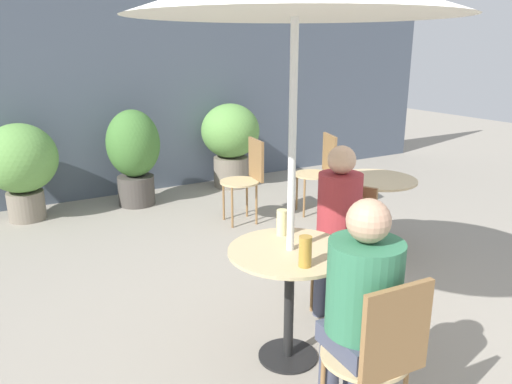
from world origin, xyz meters
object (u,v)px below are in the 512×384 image
Objects in this scene: bistro_chair_0 at (380,349)px; beer_glass_1 at (282,223)px; seated_person_0 at (361,299)px; beer_glass_0 at (305,251)px; seated_person_1 at (338,216)px; potted_plant_0 at (21,163)px; bistro_chair_2 at (321,166)px; potted_plant_2 at (230,138)px; cafe_table_far at (374,196)px; bistro_chair_1 at (346,235)px; cafe_table_near at (290,275)px; potted_plant_1 at (134,152)px; bistro_chair_3 at (248,173)px.

beer_glass_1 is at bearing -93.84° from bistro_chair_0.
beer_glass_0 is (-0.02, 0.44, 0.08)m from seated_person_0.
potted_plant_0 is (-1.70, 3.31, -0.10)m from seated_person_1.
potted_plant_2 is at bearing -148.65° from bistro_chair_2.
beer_glass_1 reaches higher than cafe_table_far.
bistro_chair_2 is 0.84× the size of potted_plant_0.
bistro_chair_2 is (0.32, 1.21, -0.01)m from cafe_table_far.
bistro_chair_1 is 0.74× the size of seated_person_0.
seated_person_1 reaches higher than cafe_table_near.
potted_plant_1 is (-1.44, 2.57, 0.09)m from cafe_table_far.
seated_person_1 is at bearing -104.91° from potted_plant_2.
potted_plant_1 is at bearing 87.97° from cafe_table_near.
potted_plant_2 reaches higher than bistro_chair_2.
cafe_table_far is 1.18m from seated_person_1.
potted_plant_1 reaches higher than cafe_table_far.
potted_plant_0 is at bearing 105.23° from beer_glass_0.
beer_glass_0 is at bearing -84.33° from seated_person_0.
cafe_table_far is 0.81× the size of bistro_chair_3.
bistro_chair_1 is 2.14m from bistro_chair_2.
seated_person_1 is 1.07× the size of potted_plant_1.
potted_plant_1 is (0.13, 3.53, 0.09)m from cafe_table_near.
bistro_chair_0 reaches higher than cafe_table_near.
seated_person_1 is 3.50m from potted_plant_2.
potted_plant_1 is (-0.61, 3.16, 0.10)m from bistro_chair_1.
potted_plant_2 is at bearing 67.74° from beer_glass_1.
bistro_chair_3 is at bearing 66.19° from beer_glass_1.
bistro_chair_3 is (1.01, 2.32, -0.02)m from cafe_table_near.
bistro_chair_0 reaches higher than cafe_table_far.
potted_plant_0 is (-1.04, 3.83, -0.17)m from beer_glass_0.
bistro_chair_3 is (-0.87, 0.15, 0.00)m from bistro_chair_2.
seated_person_1 is at bearing -62.77° from potted_plant_0.
potted_plant_1 reaches higher than beer_glass_1.
beer_glass_0 is at bearing -143.77° from cafe_table_far.
seated_person_0 reaches higher than bistro_chair_2.
bistro_chair_3 is at bearing 112.08° from cafe_table_far.
cafe_table_far is at bearing 98.12° from seated_person_1.
beer_glass_1 is at bearing -153.53° from cafe_table_far.
cafe_table_near is 0.34m from beer_glass_0.
seated_person_1 is (0.60, 0.30, 0.18)m from cafe_table_near.
seated_person_0 is 1.14× the size of potted_plant_0.
potted_plant_1 reaches higher than bistro_chair_1.
seated_person_1 is (0.64, 0.96, 0.01)m from seated_person_0.
potted_plant_0 reaches higher than bistro_chair_3.
bistro_chair_0 reaches higher than beer_glass_1.
beer_glass_1 reaches higher than cafe_table_near.
bistro_chair_2 reaches higher than beer_glass_1.
cafe_table_near is at bearing -112.18° from potted_plant_2.
seated_person_0 is 1.16m from seated_person_1.
potted_plant_0 reaches higher than bistro_chair_2.
bistro_chair_3 is (0.28, 1.96, 0.00)m from bistro_chair_1.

